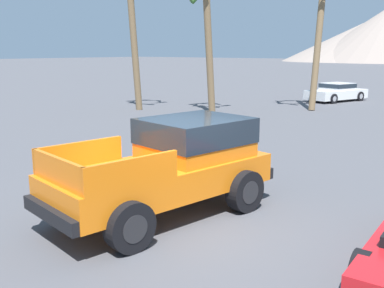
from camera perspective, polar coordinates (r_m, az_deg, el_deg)
ground_plane at (r=9.09m, az=-1.73°, el=-9.55°), size 320.00×320.00×0.00m
orange_pickup_truck at (r=9.22m, az=-2.20°, el=-2.18°), size 2.86×5.14×1.92m
parked_car_white at (r=31.35m, az=17.87°, el=6.32°), size 3.05×4.70×1.19m
palm_tree_short at (r=24.09m, az=2.49°, el=16.84°), size 2.64×2.59×7.30m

